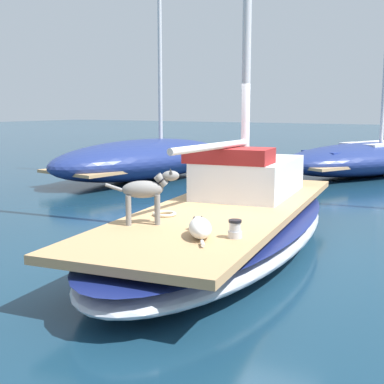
# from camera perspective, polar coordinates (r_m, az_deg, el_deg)

# --- Properties ---
(ground_plane) EXTENTS (120.00, 120.00, 0.00)m
(ground_plane) POSITION_cam_1_polar(r_m,az_deg,el_deg) (8.10, 3.72, -6.10)
(ground_plane) COLOR #143347
(sailboat_main) EXTENTS (3.61, 7.54, 0.66)m
(sailboat_main) POSITION_cam_1_polar(r_m,az_deg,el_deg) (8.02, 3.75, -3.79)
(sailboat_main) COLOR #B2B7C1
(sailboat_main) RESTS_ON ground
(cabin_house) EXTENTS (1.73, 2.42, 0.84)m
(cabin_house) POSITION_cam_1_polar(r_m,az_deg,el_deg) (8.95, 6.03, 1.90)
(cabin_house) COLOR silver
(cabin_house) RESTS_ON sailboat_main
(dog_grey) EXTENTS (0.79, 0.64, 0.70)m
(dog_grey) POSITION_cam_1_polar(r_m,az_deg,el_deg) (6.68, -4.95, 0.09)
(dog_grey) COLOR gray
(dog_grey) RESTS_ON sailboat_main
(dog_white) EXTENTS (0.61, 0.83, 0.22)m
(dog_white) POSITION_cam_1_polar(r_m,az_deg,el_deg) (6.06, 0.85, -3.85)
(dog_white) COLOR silver
(dog_white) RESTS_ON sailboat_main
(deck_winch) EXTENTS (0.16, 0.16, 0.21)m
(deck_winch) POSITION_cam_1_polar(r_m,az_deg,el_deg) (6.02, 4.66, -4.05)
(deck_winch) COLOR #B7B7BC
(deck_winch) RESTS_ON sailboat_main
(coiled_rope) EXTENTS (0.32, 0.32, 0.04)m
(coiled_rope) POSITION_cam_1_polar(r_m,az_deg,el_deg) (7.25, -2.99, -2.37)
(coiled_rope) COLOR beige
(coiled_rope) RESTS_ON sailboat_main
(moored_boat_port_side) EXTENTS (3.35, 7.14, 8.04)m
(moored_boat_port_side) POSITION_cam_1_polar(r_m,az_deg,el_deg) (15.82, -5.07, 3.64)
(moored_boat_port_side) COLOR navy
(moored_boat_port_side) RESTS_ON ground
(moored_boat_far_astern) EXTENTS (5.12, 7.39, 5.77)m
(moored_boat_far_astern) POSITION_cam_1_polar(r_m,az_deg,el_deg) (17.51, 18.28, 3.51)
(moored_boat_far_astern) COLOR navy
(moored_boat_far_astern) RESTS_ON ground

